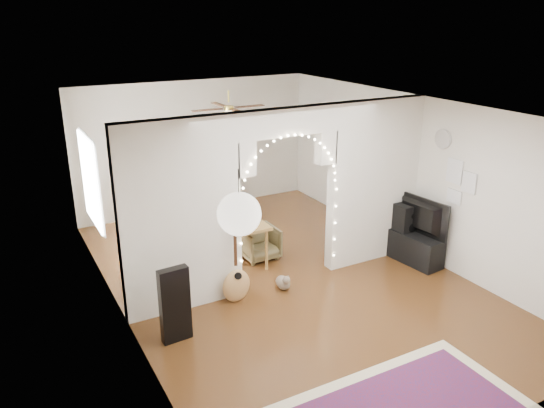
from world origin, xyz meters
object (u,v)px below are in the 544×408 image
media_console (413,248)px  dining_chair_right (204,228)px  floor_speaker (405,231)px  dining_chair_left (259,243)px  dining_table (228,230)px  acoustic_guitar (236,273)px  bookcase (189,179)px

media_console → dining_chair_right: (-2.77, 2.45, 0.02)m
media_console → floor_speaker: bearing=83.3°
dining_chair_left → dining_chair_right: bearing=117.8°
dining_table → dining_chair_right: 1.28m
media_console → acoustic_guitar: bearing=169.6°
dining_table → dining_chair_left: (0.62, 0.12, -0.41)m
dining_chair_left → acoustic_guitar: bearing=-130.1°
media_console → dining_chair_right: size_ratio=1.69×
floor_speaker → dining_chair_right: size_ratio=1.61×
acoustic_guitar → dining_chair_right: (0.40, 2.23, -0.19)m
dining_table → acoustic_guitar: bearing=-108.5°
bookcase → dining_chair_right: 1.63m
floor_speaker → bookcase: bearing=123.9°
acoustic_guitar → dining_chair_left: (0.97, 1.14, -0.19)m
dining_chair_right → media_console: bearing=-55.9°
media_console → dining_chair_left: dining_chair_left is taller
bookcase → dining_table: size_ratio=1.24×
acoustic_guitar → dining_chair_right: acoustic_guitar is taller
dining_table → dining_chair_right: (0.05, 1.21, -0.41)m
dining_chair_right → dining_table: bearing=-106.8°
media_console → dining_table: size_ratio=0.83×
acoustic_guitar → bookcase: size_ratio=0.71×
dining_chair_right → acoustic_guitar: bearing=-114.5°
dining_table → dining_chair_left: bearing=11.6°
floor_speaker → dining_table: size_ratio=0.79×
dining_table → dining_chair_right: dining_table is taller
floor_speaker → dining_chair_right: bearing=141.7°
floor_speaker → dining_table: bearing=160.8°
dining_chair_left → dining_chair_right: size_ratio=1.02×
media_console → bookcase: (-2.46, 3.98, 0.50)m
acoustic_guitar → media_console: size_ratio=1.06×
acoustic_guitar → floor_speaker: 3.17m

